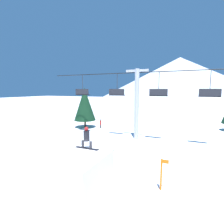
# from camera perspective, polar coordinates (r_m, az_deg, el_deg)

# --- Properties ---
(ground_plane) EXTENTS (220.00, 220.00, 0.00)m
(ground_plane) POSITION_cam_1_polar(r_m,az_deg,el_deg) (10.78, -9.04, -22.55)
(ground_plane) COLOR white
(mountain_ridge) EXTENTS (82.05, 82.05, 20.86)m
(mountain_ridge) POSITION_cam_1_polar(r_m,az_deg,el_deg) (92.78, 21.06, 9.96)
(mountain_ridge) COLOR silver
(mountain_ridge) RESTS_ON ground_plane
(snow_ramp) EXTENTS (2.90, 3.31, 1.85)m
(snow_ramp) POSITION_cam_1_polar(r_m,az_deg,el_deg) (10.22, -11.24, -18.49)
(snow_ramp) COLOR white
(snow_ramp) RESTS_ON ground_plane
(snowboarder) EXTENTS (1.57, 0.36, 1.33)m
(snowboarder) POSITION_cam_1_polar(r_m,az_deg,el_deg) (10.58, -8.30, -8.33)
(snowboarder) COLOR black
(snowboarder) RESTS_ON snow_ramp
(chairlift) EXTENTS (21.32, 0.48, 7.53)m
(chairlift) POSITION_cam_1_polar(r_m,az_deg,el_deg) (18.83, 8.05, 4.42)
(chairlift) COLOR #B2B2B7
(chairlift) RESTS_ON ground_plane
(pine_tree_near) EXTENTS (3.04, 3.04, 5.65)m
(pine_tree_near) POSITION_cam_1_polar(r_m,az_deg,el_deg) (24.98, -8.88, 2.58)
(pine_tree_near) COLOR #4C3823
(pine_tree_near) RESTS_ON ground_plane
(trail_marker) EXTENTS (0.41, 0.10, 1.75)m
(trail_marker) POSITION_cam_1_polar(r_m,az_deg,el_deg) (10.15, 15.85, -18.79)
(trail_marker) COLOR orange
(trail_marker) RESTS_ON ground_plane
(distant_skier) EXTENTS (0.24, 0.24, 1.23)m
(distant_skier) POSITION_cam_1_polar(r_m,az_deg,el_deg) (24.53, -3.75, -3.73)
(distant_skier) COLOR black
(distant_skier) RESTS_ON ground_plane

